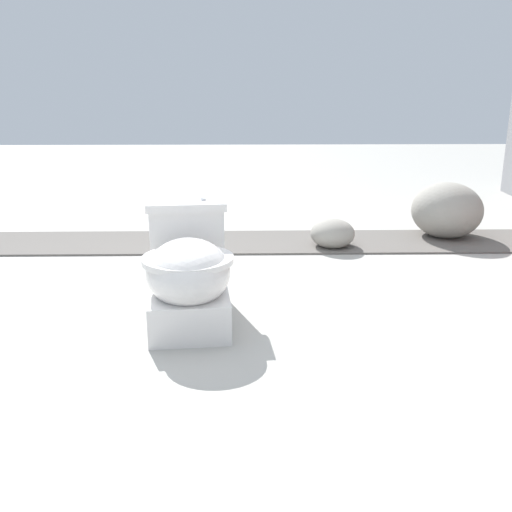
% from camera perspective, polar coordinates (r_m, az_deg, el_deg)
% --- Properties ---
extents(ground_plane, '(14.00, 14.00, 0.00)m').
position_cam_1_polar(ground_plane, '(2.85, -9.80, -5.31)').
color(ground_plane, '#A8A59E').
extents(gravel_strip, '(0.56, 8.00, 0.01)m').
position_cam_1_polar(gravel_strip, '(3.95, -0.09, 1.34)').
color(gravel_strip, '#605B56').
rests_on(gravel_strip, ground).
extents(toilet, '(0.66, 0.43, 0.52)m').
position_cam_1_polar(toilet, '(2.66, -6.46, -1.70)').
color(toilet, white).
rests_on(toilet, ground).
extents(boulder_near, '(0.37, 0.37, 0.19)m').
position_cam_1_polar(boulder_near, '(3.85, 7.30, 2.14)').
color(boulder_near, gray).
rests_on(boulder_near, ground).
extents(boulder_far, '(0.65, 0.66, 0.38)m').
position_cam_1_polar(boulder_far, '(4.24, 17.72, 4.17)').
color(boulder_far, gray).
rests_on(boulder_far, ground).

